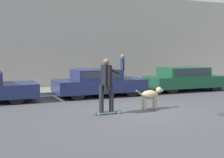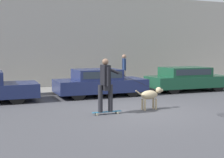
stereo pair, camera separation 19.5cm
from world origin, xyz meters
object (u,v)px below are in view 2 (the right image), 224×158
(parked_car_1, at_px, (99,83))
(fire_hydrant, at_px, (139,84))
(pedestrian_with_bag, at_px, (124,69))
(parked_car_2, at_px, (187,79))
(dog, at_px, (150,95))
(skateboarder, at_px, (106,83))

(parked_car_1, bearing_deg, fire_hydrant, 18.72)
(parked_car_1, bearing_deg, pedestrian_with_bag, 42.29)
(parked_car_1, distance_m, pedestrian_with_bag, 2.71)
(parked_car_1, distance_m, parked_car_2, 4.57)
(fire_hydrant, bearing_deg, parked_car_2, -19.14)
(parked_car_1, height_order, dog, parked_car_1)
(parked_car_2, relative_size, fire_hydrant, 6.28)
(skateboarder, relative_size, pedestrian_with_bag, 1.49)
(fire_hydrant, bearing_deg, parked_car_1, -161.78)
(dog, height_order, fire_hydrant, dog)
(skateboarder, bearing_deg, dog, 6.78)
(pedestrian_with_bag, bearing_deg, dog, 99.47)
(parked_car_1, relative_size, skateboarder, 1.60)
(pedestrian_with_bag, bearing_deg, parked_car_1, 66.62)
(fire_hydrant, bearing_deg, skateboarder, -127.84)
(skateboarder, bearing_deg, parked_car_2, 34.09)
(parked_car_1, xyz_separation_m, fire_hydrant, (2.35, 0.77, -0.25))
(parked_car_2, distance_m, fire_hydrant, 2.37)
(parked_car_2, height_order, fire_hydrant, parked_car_2)
(parked_car_1, relative_size, fire_hydrant, 6.12)
(parked_car_1, distance_m, skateboarder, 3.93)
(parked_car_1, height_order, skateboarder, skateboarder)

